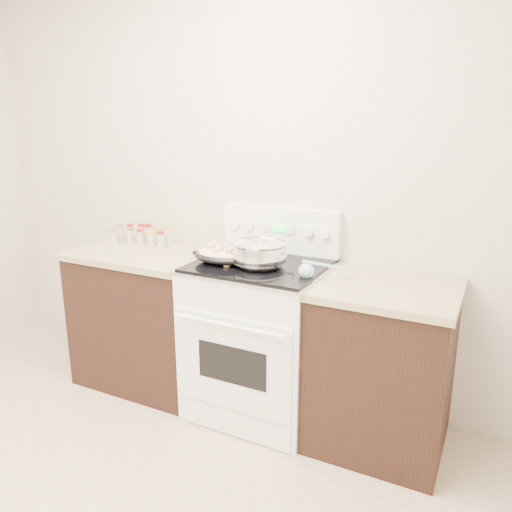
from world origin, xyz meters
The scene contains 9 objects.
counter_left centered at (-0.48, 1.43, 0.46)m, with size 0.93×0.67×0.92m.
counter_right centered at (1.08, 1.43, 0.46)m, with size 0.73×0.67×0.92m.
kitchen_range centered at (0.35, 1.42, 0.49)m, with size 0.78×0.73×1.22m.
mixing_bowl centered at (0.38, 1.36, 1.02)m, with size 0.35×0.35×0.19m.
roasting_pan centered at (0.16, 1.34, 0.99)m, with size 0.38×0.28×0.11m.
baking_sheet centered at (0.11, 1.52, 0.96)m, with size 0.44×0.34×0.06m.
wooden_spoon centered at (0.24, 1.31, 0.95)m, with size 0.16×0.24×0.04m.
blue_ladle centered at (0.69, 1.31, 0.98)m, with size 0.25×0.18×0.10m.
spice_jars centered at (-0.62, 1.57, 0.98)m, with size 0.39×0.23×0.13m.
Camera 1 is at (1.57, -1.06, 1.75)m, focal length 35.00 mm.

